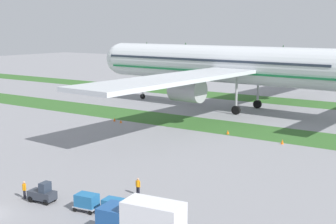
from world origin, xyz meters
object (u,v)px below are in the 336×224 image
Objects in this scene: catering_truck at (143,221)px; ground_crew_loader at (24,189)px; cargo_dolly_lead at (87,201)px; taxiway_marker_2 at (121,121)px; airliner at (237,65)px; baggage_tug at (43,194)px; taxiway_marker_1 at (114,119)px; taxiway_marker_3 at (228,132)px; cargo_dolly_second at (114,206)px; cargo_dolly_third at (144,212)px; ground_crew_marshaller at (138,186)px; pushback_tractor at (96,90)px; taxiway_marker_0 at (282,142)px.

ground_crew_loader is at bearing 76.90° from catering_truck.
taxiway_marker_2 is at bearing 26.77° from cargo_dolly_lead.
taxiway_marker_2 is (-10.71, -22.94, -8.79)m from airliner.
baggage_tug is 37.69m from taxiway_marker_2.
ground_crew_loader is at bearing 90.36° from cargo_dolly_lead.
taxiway_marker_3 reaches higher than taxiway_marker_1.
cargo_dolly_second is (15.15, -54.84, -8.13)m from airliner.
catering_truck is (2.57, -3.49, 1.03)m from cargo_dolly_third.
taxiway_marker_2 is 19.45m from taxiway_marker_3.
taxiway_marker_1 is at bearing -40.42° from ground_crew_loader.
ground_crew_marshaller is 1.00× the size of ground_crew_loader.
ground_crew_marshaller is (6.28, 6.56, 0.13)m from baggage_tug.
baggage_tug is at bearing 48.56° from ground_crew_marshaller.
baggage_tug is 5.22× the size of taxiway_marker_2.
cargo_dolly_lead is 0.90× the size of pushback_tractor.
cargo_dolly_lead is 5.95m from ground_crew_marshaller.
cargo_dolly_third is (10.70, 1.63, 0.10)m from baggage_tug.
taxiway_marker_2 is (-28.60, -1.17, -0.08)m from taxiway_marker_0.
cargo_dolly_lead is 1.38× the size of ground_crew_loader.
airliner is 61.86m from catering_truck.
taxiway_marker_3 is at bearing 2.16° from cargo_dolly_second.
baggage_tug is 13.45m from catering_truck.
cargo_dolly_lead is 1.00× the size of cargo_dolly_second.
cargo_dolly_third reaches higher than taxiway_marker_0.
taxiway_marker_3 is (-3.72, 34.96, -0.59)m from cargo_dolly_lead.
taxiway_marker_1 is at bearing 50.92° from pushback_tractor.
cargo_dolly_lead is 2.90m from cargo_dolly_second.
cargo_dolly_third is at bearing 28.71° from catering_truck.
taxiway_marker_1 is 21.25m from taxiway_marker_3.
taxiway_marker_2 is (-28.73, 31.47, -0.65)m from cargo_dolly_third.
baggage_tug is at bearing 90.00° from cargo_dolly_second.
pushback_tractor is 36.69m from taxiway_marker_1.
cargo_dolly_second reaches higher than taxiway_marker_0.
cargo_dolly_third is at bearing -158.45° from airliner.
taxiway_marker_2 is at bearing 33.75° from cargo_dolly_third.
baggage_tug is 9.08m from ground_crew_marshaller.
baggage_tug reaches higher than taxiway_marker_0.
taxiway_marker_1 is at bearing 153.97° from airliner.
cargo_dolly_third is 3.59× the size of taxiway_marker_3.
cargo_dolly_third is at bearing -47.61° from taxiway_marker_2.
cargo_dolly_lead is 3.45× the size of taxiway_marker_0.
taxiway_marker_2 is (-22.99, 32.34, -0.65)m from cargo_dolly_lead.
cargo_dolly_third is 0.90× the size of pushback_tractor.
baggage_tug is 1.15× the size of cargo_dolly_third.
cargo_dolly_second is 41.07m from taxiway_marker_2.
cargo_dolly_lead is 7.22m from ground_crew_loader.
cargo_dolly_lead is 35.16m from taxiway_marker_3.
airliner reaches higher than cargo_dolly_third.
ground_crew_marshaller is 10.92m from ground_crew_loader.
taxiway_marker_1 is at bearing -178.71° from taxiway_marker_0.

